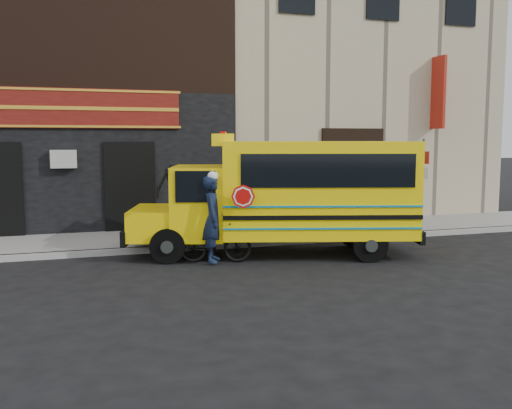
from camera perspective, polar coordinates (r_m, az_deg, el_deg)
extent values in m
plane|color=black|center=(12.69, 4.75, -6.20)|extent=(120.00, 120.00, 0.00)
cube|color=#9C9C96|center=(15.06, 0.93, -3.86)|extent=(40.00, 0.20, 0.15)
cube|color=slate|center=(16.46, -0.76, -2.97)|extent=(40.00, 3.00, 0.15)
cube|color=tan|center=(22.68, -5.73, 15.01)|extent=(20.00, 10.00, 12.00)
cube|color=black|center=(16.98, -18.67, 4.02)|extent=(10.00, 0.30, 4.00)
cube|color=black|center=(17.21, -19.11, 15.74)|extent=(10.00, 0.28, 3.00)
cube|color=#540F0C|center=(16.82, -18.86, 9.11)|extent=(6.50, 0.12, 1.10)
cube|color=black|center=(16.95, -12.49, 1.67)|extent=(1.30, 0.10, 2.50)
cube|color=maroon|center=(20.39, 17.77, 10.61)|extent=(0.10, 0.70, 2.40)
cylinder|color=black|center=(13.05, -8.81, -4.11)|extent=(0.85, 0.49, 0.80)
cylinder|color=black|center=(14.91, -7.94, -2.76)|extent=(0.85, 0.49, 0.80)
cylinder|color=black|center=(13.30, 11.32, -3.95)|extent=(0.85, 0.49, 0.80)
cylinder|color=black|center=(15.13, 9.68, -2.65)|extent=(0.85, 0.49, 0.80)
cube|color=#FFD805|center=(13.97, -10.21, -1.77)|extent=(1.51, 2.20, 0.70)
cube|color=black|center=(14.10, -12.40, -2.77)|extent=(0.68, 2.00, 0.35)
cube|color=#FFD805|center=(13.79, -5.73, 0.29)|extent=(1.73, 2.35, 1.70)
cube|color=black|center=(13.80, -8.11, 1.93)|extent=(0.55, 1.75, 0.90)
cube|color=#FFD805|center=(13.86, 6.10, 1.65)|extent=(4.93, 3.36, 2.25)
cube|color=black|center=(14.49, 15.02, -2.59)|extent=(0.72, 2.15, 0.30)
cube|color=black|center=(12.75, 7.27, 3.37)|extent=(3.76, 1.11, 0.75)
cube|color=#FFD805|center=(13.68, -3.27, 6.48)|extent=(0.92, 1.68, 0.28)
cylinder|color=#BB0B07|center=(12.44, -1.30, 0.81)|extent=(0.51, 0.17, 0.52)
cylinder|color=#3A413D|center=(16.78, 16.28, 1.53)|extent=(0.06, 0.06, 2.81)
cube|color=maroon|center=(16.68, 16.59, 4.51)|extent=(0.09, 0.24, 0.35)
cube|color=white|center=(16.70, 16.54, 3.01)|extent=(0.09, 0.24, 0.31)
imported|color=black|center=(12.99, -4.09, -3.67)|extent=(1.71, 0.91, 0.99)
imported|color=#111A33|center=(12.81, -4.32, -1.64)|extent=(0.66, 0.82, 1.95)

